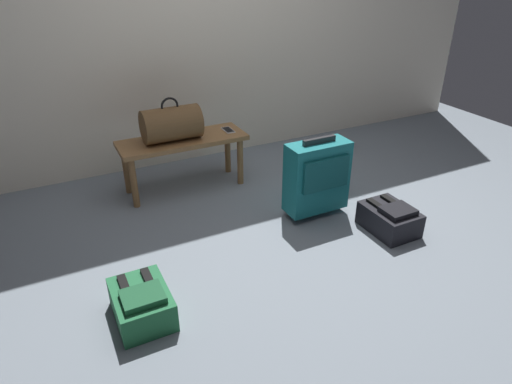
{
  "coord_description": "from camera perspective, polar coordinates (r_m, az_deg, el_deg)",
  "views": [
    {
      "loc": [
        -1.4,
        -2.21,
        1.71
      ],
      "look_at": [
        -0.17,
        0.24,
        0.25
      ],
      "focal_mm": 31.47,
      "sensor_mm": 36.0,
      "label": 1
    }
  ],
  "objects": [
    {
      "name": "duffel_bag_brown",
      "position": [
        3.52,
        -10.72,
        8.51
      ],
      "size": [
        0.44,
        0.26,
        0.34
      ],
      "color": "brown",
      "rests_on": "bench"
    },
    {
      "name": "bench",
      "position": [
        3.61,
        -9.26,
        5.73
      ],
      "size": [
        1.0,
        0.36,
        0.43
      ],
      "color": "olive",
      "rests_on": "ground"
    },
    {
      "name": "backpack_dark",
      "position": [
        3.24,
        16.62,
        -3.24
      ],
      "size": [
        0.28,
        0.38,
        0.21
      ],
      "color": "black",
      "rests_on": "ground"
    },
    {
      "name": "cell_phone",
      "position": [
        3.71,
        -3.57,
        7.87
      ],
      "size": [
        0.07,
        0.14,
        0.01
      ],
      "color": "silver",
      "rests_on": "bench"
    },
    {
      "name": "backpack_green",
      "position": [
        2.49,
        -14.31,
        -13.56
      ],
      "size": [
        0.28,
        0.38,
        0.21
      ],
      "color": "#1E6038",
      "rests_on": "ground"
    },
    {
      "name": "suitcase_upright_teal",
      "position": [
        3.23,
        7.77,
        1.99
      ],
      "size": [
        0.45,
        0.22,
        0.6
      ],
      "color": "#14666B",
      "rests_on": "ground"
    },
    {
      "name": "ground_plane",
      "position": [
        3.13,
        4.75,
        -5.25
      ],
      "size": [
        6.6,
        6.6,
        0.0
      ],
      "primitive_type": "plane",
      "color": "slate"
    }
  ]
}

